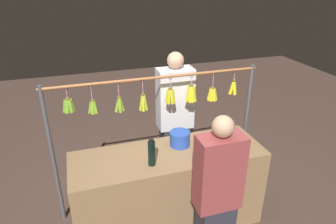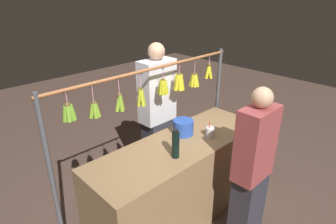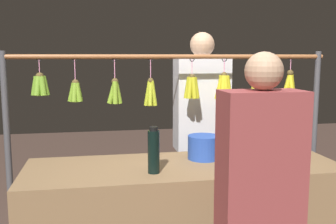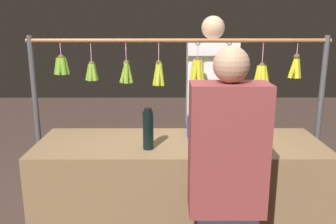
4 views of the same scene
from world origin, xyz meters
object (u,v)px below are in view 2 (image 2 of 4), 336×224
object	(u,v)px
water_bottle	(176,144)
vendor_person	(157,117)
blue_bucket	(183,127)
customer_person	(252,173)
drink_cup	(210,132)

from	to	relation	value
water_bottle	vendor_person	world-z (taller)	vendor_person
blue_bucket	customer_person	bearing A→B (deg)	93.76
blue_bucket	vendor_person	xyz separation A→B (m)	(-0.13, -0.55, -0.11)
water_bottle	drink_cup	world-z (taller)	water_bottle
water_bottle	blue_bucket	distance (m)	0.46
blue_bucket	drink_cup	xyz separation A→B (m)	(-0.16, 0.23, -0.03)
water_bottle	blue_bucket	world-z (taller)	water_bottle
customer_person	drink_cup	bearing A→B (deg)	-100.95
water_bottle	vendor_person	size ratio (longest dim) A/B	0.16
water_bottle	drink_cup	xyz separation A→B (m)	(-0.54, -0.03, -0.08)
drink_cup	customer_person	distance (m)	0.60
blue_bucket	drink_cup	size ratio (longest dim) A/B	1.23
water_bottle	vendor_person	bearing A→B (deg)	-122.12
blue_bucket	customer_person	distance (m)	0.83
vendor_person	customer_person	bearing A→B (deg)	86.65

